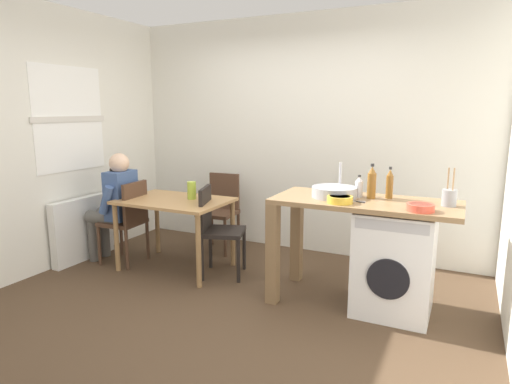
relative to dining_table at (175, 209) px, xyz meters
The scene contains 21 objects.
ground_plane 1.25m from the dining_table, 29.32° to the right, with size 5.46×5.46×0.00m, color #4C3826.
wall_back 1.69m from the dining_table, 52.75° to the left, with size 4.60×0.10×2.70m, color silver.
wall_window_side 1.50m from the dining_table, 156.86° to the right, with size 0.12×3.80×2.70m.
radiator 1.15m from the dining_table, 168.37° to the right, with size 0.10×0.80×0.70m, color white.
dining_table is the anchor object (origin of this frame).
chair_person_seat 0.57m from the dining_table, behind, with size 0.43×0.43×0.90m.
chair_opposite 0.50m from the dining_table, ahead, with size 0.51×0.51×0.90m.
chair_spare_by_wall 0.79m from the dining_table, 82.96° to the left, with size 0.42×0.42×0.90m.
seated_person 0.71m from the dining_table, behind, with size 0.51×0.52×1.20m.
kitchen_counter 1.75m from the dining_table, ahead, with size 1.50×0.68×0.92m.
washing_machine 2.23m from the dining_table, ahead, with size 0.60×0.61×0.86m.
sink_basin 1.72m from the dining_table, ahead, with size 0.38×0.38×0.09m, color #9EA0A5.
tap 1.75m from the dining_table, ahead, with size 0.02×0.02×0.28m, color #B2B2B7.
bottle_tall_green 1.91m from the dining_table, ahead, with size 0.06×0.06×0.19m.
bottle_squat_brown 2.02m from the dining_table, ahead, with size 0.07×0.07×0.29m.
bottle_clear_small 2.16m from the dining_table, ahead, with size 0.06×0.06×0.27m.
mixing_bowl 1.84m from the dining_table, ahead, with size 0.20×0.20×0.06m.
utensil_crock 2.61m from the dining_table, ahead, with size 0.11×0.11×0.30m.
colander 2.44m from the dining_table, ahead, with size 0.20×0.20×0.06m.
vase 0.26m from the dining_table, 33.69° to the left, with size 0.09×0.09×0.18m, color #A8C63D.
scissors 1.93m from the dining_table, ahead, with size 0.15×0.06×0.01m.
Camera 1 is at (1.75, -3.09, 1.67)m, focal length 30.78 mm.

